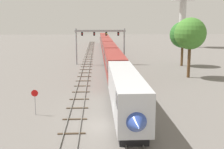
% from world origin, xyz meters
% --- Properties ---
extents(ground_plane, '(400.00, 400.00, 0.00)m').
position_xyz_m(ground_plane, '(0.00, 0.00, 0.00)').
color(ground_plane, slate).
extents(track_main, '(2.60, 200.00, 0.16)m').
position_xyz_m(track_main, '(2.00, 60.00, 0.07)').
color(track_main, slate).
rests_on(track_main, ground).
extents(track_near, '(2.60, 160.00, 0.16)m').
position_xyz_m(track_near, '(-3.50, 40.00, 0.07)').
color(track_near, slate).
rests_on(track_near, ground).
extents(passenger_train, '(3.04, 118.70, 4.80)m').
position_xyz_m(passenger_train, '(2.00, 52.99, 2.61)').
color(passenger_train, silver).
rests_on(passenger_train, ground).
extents(signal_gantry, '(12.10, 0.49, 8.64)m').
position_xyz_m(signal_gantry, '(-0.25, 41.87, 6.29)').
color(signal_gantry, '#999BA0').
rests_on(signal_gantry, ground).
extents(stop_sign, '(0.76, 0.08, 2.88)m').
position_xyz_m(stop_sign, '(-8.00, 3.84, 1.87)').
color(stop_sign, gray).
rests_on(stop_sign, ground).
extents(trackside_tree_left, '(6.03, 6.03, 10.25)m').
position_xyz_m(trackside_tree_left, '(18.76, 38.55, 7.20)').
color(trackside_tree_left, brown).
rests_on(trackside_tree_left, ground).
extents(trackside_tree_mid, '(5.77, 5.77, 11.00)m').
position_xyz_m(trackside_tree_mid, '(15.88, 24.44, 8.06)').
color(trackside_tree_mid, brown).
rests_on(trackside_tree_mid, ground).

